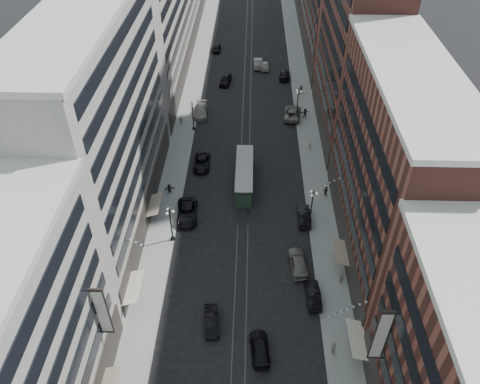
# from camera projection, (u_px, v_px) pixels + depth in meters

# --- Properties ---
(ground) EXTENTS (220.00, 220.00, 0.00)m
(ground) POSITION_uv_depth(u_px,v_px,m) (246.00, 116.00, 86.22)
(ground) COLOR black
(ground) RESTS_ON ground
(sidewalk_west) EXTENTS (4.00, 180.00, 0.15)m
(sidewalk_west) POSITION_uv_depth(u_px,v_px,m) (193.00, 89.00, 94.05)
(sidewalk_west) COLOR gray
(sidewalk_west) RESTS_ON ground
(sidewalk_east) EXTENTS (4.00, 180.00, 0.15)m
(sidewalk_east) POSITION_uv_depth(u_px,v_px,m) (302.00, 91.00, 93.60)
(sidewalk_east) COLOR gray
(sidewalk_east) RESTS_ON ground
(rail_west) EXTENTS (0.12, 180.00, 0.02)m
(rail_west) POSITION_uv_depth(u_px,v_px,m) (244.00, 90.00, 93.88)
(rail_west) COLOR #2D2D33
(rail_west) RESTS_ON ground
(rail_east) EXTENTS (0.12, 180.00, 0.02)m
(rail_east) POSITION_uv_depth(u_px,v_px,m) (251.00, 90.00, 93.85)
(rail_east) COLOR #2D2D33
(rail_east) RESTS_ON ground
(building_west_mid) EXTENTS (8.00, 36.00, 28.00)m
(building_west_mid) POSITION_uv_depth(u_px,v_px,m) (104.00, 129.00, 56.90)
(building_west_mid) COLOR #A09C8E
(building_west_mid) RESTS_ON ground
(building_east_mid) EXTENTS (8.00, 30.00, 24.00)m
(building_east_mid) POSITION_uv_depth(u_px,v_px,m) (391.00, 172.00, 53.66)
(building_east_mid) COLOR brown
(building_east_mid) RESTS_ON ground
(building_east_tower) EXTENTS (8.00, 26.00, 42.00)m
(building_east_tower) POSITION_uv_depth(u_px,v_px,m) (362.00, 8.00, 69.30)
(building_east_tower) COLOR brown
(building_east_tower) RESTS_ON ground
(lamppost_sw_far) EXTENTS (1.03, 1.14, 5.52)m
(lamppost_sw_far) POSITION_uv_depth(u_px,v_px,m) (171.00, 223.00, 59.93)
(lamppost_sw_far) COLOR black
(lamppost_sw_far) RESTS_ON sidewalk_west
(lamppost_sw_mid) EXTENTS (1.03, 1.14, 5.52)m
(lamppost_sw_mid) POSITION_uv_depth(u_px,v_px,m) (193.00, 115.00, 80.59)
(lamppost_sw_mid) COLOR black
(lamppost_sw_mid) RESTS_ON sidewalk_west
(lamppost_se_far) EXTENTS (1.03, 1.14, 5.52)m
(lamppost_se_far) POSITION_uv_depth(u_px,v_px,m) (312.00, 205.00, 62.61)
(lamppost_se_far) COLOR black
(lamppost_se_far) RESTS_ON sidewalk_east
(lamppost_se_mid) EXTENTS (1.03, 1.14, 5.52)m
(lamppost_se_mid) POSITION_uv_depth(u_px,v_px,m) (298.00, 102.00, 84.04)
(lamppost_se_mid) COLOR black
(lamppost_se_mid) RESTS_ON sidewalk_east
(streetcar) EXTENTS (2.54, 11.48, 3.18)m
(streetcar) POSITION_uv_depth(u_px,v_px,m) (244.00, 176.00, 70.06)
(streetcar) COLOR #253B29
(streetcar) RESTS_ON ground
(car_2) EXTENTS (3.24, 6.14, 1.65)m
(car_2) POSITION_uv_depth(u_px,v_px,m) (187.00, 212.00, 64.87)
(car_2) COLOR black
(car_2) RESTS_ON ground
(car_4) EXTENTS (2.54, 5.36, 1.77)m
(car_4) POSITION_uv_depth(u_px,v_px,m) (298.00, 262.00, 57.77)
(car_4) COLOR #65645A
(car_4) RESTS_ON ground
(car_5) EXTENTS (1.99, 4.44, 1.41)m
(car_5) POSITION_uv_depth(u_px,v_px,m) (212.00, 321.00, 51.50)
(car_5) COLOR black
(car_5) RESTS_ON ground
(car_6) EXTENTS (2.39, 4.94, 1.38)m
(car_6) POSITION_uv_depth(u_px,v_px,m) (260.00, 348.00, 48.94)
(car_6) COLOR black
(car_6) RESTS_ON ground
(pedestrian_2) EXTENTS (0.91, 0.55, 1.80)m
(pedestrian_2) POSITION_uv_depth(u_px,v_px,m) (155.00, 206.00, 65.55)
(pedestrian_2) COLOR black
(pedestrian_2) RESTS_ON sidewalk_west
(pedestrian_4) EXTENTS (0.49, 1.07, 1.82)m
(pedestrian_4) POSITION_uv_depth(u_px,v_px,m) (333.00, 348.00, 48.55)
(pedestrian_4) COLOR beige
(pedestrian_4) RESTS_ON sidewalk_east
(car_7) EXTENTS (2.50, 5.26, 1.45)m
(car_7) POSITION_uv_depth(u_px,v_px,m) (202.00, 163.00, 73.91)
(car_7) COLOR black
(car_7) RESTS_ON ground
(car_8) EXTENTS (2.60, 5.91, 1.69)m
(car_8) POSITION_uv_depth(u_px,v_px,m) (201.00, 111.00, 85.93)
(car_8) COLOR gray
(car_8) RESTS_ON ground
(car_9) EXTENTS (1.76, 4.30, 1.46)m
(car_9) POSITION_uv_depth(u_px,v_px,m) (217.00, 48.00, 108.05)
(car_9) COLOR black
(car_9) RESTS_ON ground
(car_10) EXTENTS (1.66, 4.74, 1.56)m
(car_10) POSITION_uv_depth(u_px,v_px,m) (304.00, 216.00, 64.41)
(car_10) COLOR black
(car_10) RESTS_ON ground
(car_11) EXTENTS (3.58, 6.48, 1.72)m
(car_11) POSITION_uv_depth(u_px,v_px,m) (292.00, 113.00, 85.41)
(car_11) COLOR slate
(car_11) RESTS_ON ground
(car_12) EXTENTS (2.54, 5.22, 1.46)m
(car_12) POSITION_uv_depth(u_px,v_px,m) (284.00, 75.00, 97.51)
(car_12) COLOR black
(car_12) RESTS_ON ground
(car_13) EXTENTS (2.66, 5.22, 1.70)m
(car_13) POSITION_uv_depth(u_px,v_px,m) (225.00, 80.00, 95.57)
(car_13) COLOR black
(car_13) RESTS_ON ground
(car_14) EXTENTS (1.75, 4.31, 1.39)m
(car_14) POSITION_uv_depth(u_px,v_px,m) (264.00, 66.00, 100.83)
(car_14) COLOR slate
(car_14) RESTS_ON ground
(pedestrian_5) EXTENTS (1.58, 0.86, 1.63)m
(pedestrian_5) POSITION_uv_depth(u_px,v_px,m) (169.00, 189.00, 68.55)
(pedestrian_5) COLOR black
(pedestrian_5) RESTS_ON sidewalk_west
(pedestrian_6) EXTENTS (1.03, 0.72, 1.60)m
(pedestrian_6) POSITION_uv_depth(u_px,v_px,m) (181.00, 121.00, 83.06)
(pedestrian_6) COLOR #BEB99D
(pedestrian_6) RESTS_ON sidewalk_west
(pedestrian_7) EXTENTS (0.86, 0.84, 1.60)m
(pedestrian_7) POSITION_uv_depth(u_px,v_px,m) (326.00, 191.00, 68.21)
(pedestrian_7) COLOR black
(pedestrian_7) RESTS_ON sidewalk_east
(pedestrian_8) EXTENTS (0.68, 0.68, 1.59)m
(pedestrian_8) POSITION_uv_depth(u_px,v_px,m) (310.00, 144.00, 77.43)
(pedestrian_8) COLOR #BDB79D
(pedestrian_8) RESTS_ON sidewalk_east
(pedestrian_9) EXTENTS (1.23, 0.90, 1.76)m
(pedestrian_9) POSITION_uv_depth(u_px,v_px,m) (301.00, 90.00, 91.80)
(pedestrian_9) COLOR black
(pedestrian_9) RESTS_ON sidewalk_east
(car_extra_0) EXTENTS (2.05, 5.39, 1.75)m
(car_extra_0) POSITION_uv_depth(u_px,v_px,m) (258.00, 63.00, 101.54)
(car_extra_0) COLOR slate
(car_extra_0) RESTS_ON ground
(car_extra_1) EXTENTS (1.74, 4.58, 1.49)m
(car_extra_1) POSITION_uv_depth(u_px,v_px,m) (313.00, 295.00, 54.13)
(car_extra_1) COLOR black
(car_extra_1) RESTS_ON ground
(pedestrian_extra_0) EXTENTS (0.74, 0.99, 1.54)m
(pedestrian_extra_0) POSITION_uv_depth(u_px,v_px,m) (341.00, 278.00, 55.85)
(pedestrian_extra_0) COLOR #9F9183
(pedestrian_extra_0) RESTS_ON sidewalk_east
(pedestrian_extra_1) EXTENTS (1.68, 0.91, 1.74)m
(pedestrian_extra_1) POSITION_uv_depth(u_px,v_px,m) (305.00, 113.00, 85.11)
(pedestrian_extra_1) COLOR black
(pedestrian_extra_1) RESTS_ON sidewalk_east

